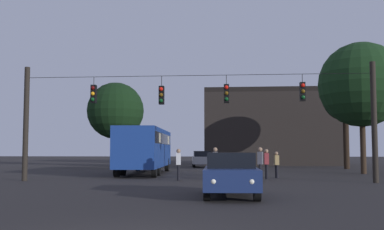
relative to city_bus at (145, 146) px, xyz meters
name	(u,v)px	position (x,y,z in m)	size (l,w,h in m)	color
ground_plane	(205,173)	(3.96, 1.47, -1.87)	(168.00, 168.00, 0.00)	black
overhead_signal_span	(195,113)	(3.97, -7.62, 1.62)	(18.17, 0.44, 6.02)	black
city_bus	(145,146)	(0.00, 0.00, 0.00)	(3.05, 11.11, 3.00)	navy
car_near_right	(231,173)	(5.82, -14.95, -1.07)	(1.93, 4.38, 1.52)	navy
car_far_left	(202,159)	(3.03, 12.78, -1.07)	(2.25, 4.47, 1.52)	#99999E
pedestrian_crossing_left	(260,162)	(7.33, -6.89, -0.86)	(0.32, 0.41, 1.76)	black
pedestrian_crossing_center	(215,161)	(4.97, -6.12, -0.87)	(0.27, 0.38, 1.75)	black
pedestrian_crossing_right	(276,163)	(8.44, -3.91, -1.02)	(0.29, 0.39, 1.52)	black
pedestrian_near_bus	(178,163)	(3.04, -6.70, -0.92)	(0.27, 0.38, 1.67)	black
pedestrian_trailing	(266,162)	(7.77, -5.17, -0.93)	(0.25, 0.37, 1.66)	black
corner_building	(269,128)	(10.07, 21.50, 2.21)	(14.11, 9.66, 8.15)	black
tree_left_silhouette	(116,111)	(-5.50, 13.24, 3.58)	(5.54, 5.54, 8.24)	#2D2116
tree_behind_building	(345,100)	(15.64, 9.55, 4.08)	(3.80, 3.80, 7.92)	black
tree_right_far	(361,85)	(14.76, 1.24, 4.23)	(5.83, 5.83, 9.02)	#2D2116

